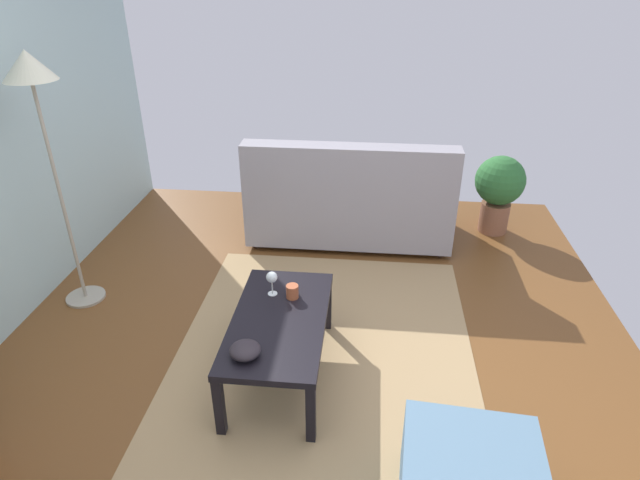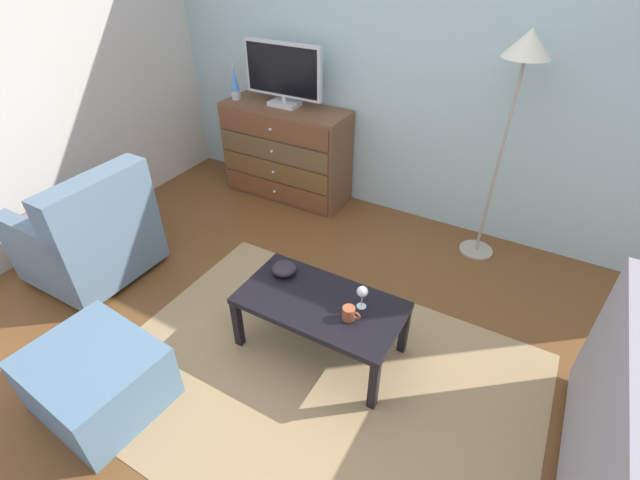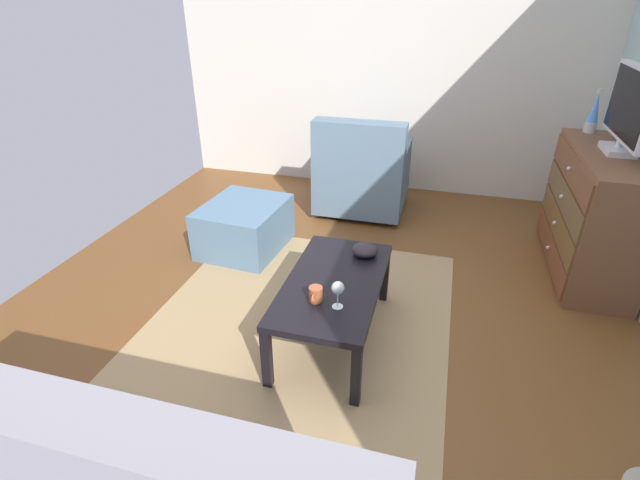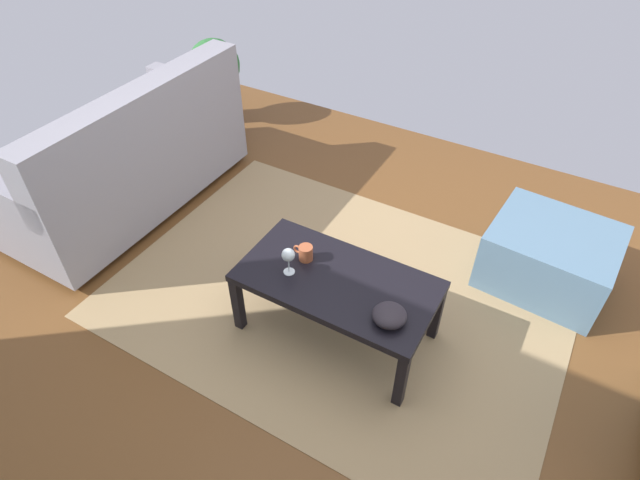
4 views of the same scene
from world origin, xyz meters
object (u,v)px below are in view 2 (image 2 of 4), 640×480
at_px(mug, 349,313).
at_px(bowl_decorative, 284,268).
at_px(wine_glass, 362,292).
at_px(armchair, 90,236).
at_px(standing_lamp, 522,69).
at_px(dresser, 286,153).
at_px(coffee_table, 320,307).
at_px(tv, 283,73).
at_px(lava_lamp, 235,84).
at_px(ottoman, 97,378).

height_order(mug, bowl_decorative, mug).
xyz_separation_m(wine_glass, bowl_decorative, (-0.58, 0.04, -0.08)).
bearing_deg(armchair, standing_lamp, 34.97).
relative_size(dresser, wine_glass, 7.96).
relative_size(dresser, coffee_table, 1.22).
distance_m(tv, lava_lamp, 0.54).
relative_size(dresser, bowl_decorative, 7.55).
bearing_deg(coffee_table, standing_lamp, 67.75).
height_order(lava_lamp, coffee_table, lava_lamp).
xyz_separation_m(coffee_table, bowl_decorative, (-0.34, 0.12, 0.09)).
distance_m(mug, armchair, 2.14).
bearing_deg(dresser, lava_lamp, -175.27).
bearing_deg(armchair, bowl_decorative, 11.54).
distance_m(lava_lamp, coffee_table, 2.54).
bearing_deg(coffee_table, mug, -11.86).
distance_m(bowl_decorative, standing_lamp, 2.07).
distance_m(dresser, wine_glass, 2.20).
bearing_deg(tv, bowl_decorative, -57.49).
relative_size(lava_lamp, mug, 2.89).
relative_size(coffee_table, standing_lamp, 0.58).
distance_m(coffee_table, bowl_decorative, 0.37).
height_order(dresser, coffee_table, dresser).
bearing_deg(wine_glass, coffee_table, -161.38).
relative_size(dresser, standing_lamp, 0.70).
bearing_deg(bowl_decorative, mug, -16.33).
xyz_separation_m(dresser, bowl_decorative, (0.97, -1.52, -0.01)).
relative_size(wine_glass, bowl_decorative, 0.95).
distance_m(tv, ottoman, 2.87).
bearing_deg(bowl_decorative, dresser, 122.62).
height_order(lava_lamp, ottoman, lava_lamp).
bearing_deg(mug, armchair, -175.80).
bearing_deg(standing_lamp, wine_glass, -105.18).
relative_size(tv, mug, 6.85).
distance_m(tv, mug, 2.43).
distance_m(wine_glass, ottoman, 1.61).
xyz_separation_m(wine_glass, armchair, (-2.16, -0.28, -0.16)).
bearing_deg(dresser, mug, -47.69).
xyz_separation_m(mug, armchair, (-2.13, -0.16, -0.09)).
height_order(wine_glass, bowl_decorative, wine_glass).
relative_size(tv, bowl_decorative, 4.72).
height_order(tv, bowl_decorative, tv).
height_order(lava_lamp, armchair, lava_lamp).
bearing_deg(wine_glass, dresser, 134.96).
bearing_deg(mug, lava_lamp, 141.43).
bearing_deg(lava_lamp, dresser, 4.73).
relative_size(tv, coffee_table, 0.76).
height_order(coffee_table, bowl_decorative, bowl_decorative).
height_order(tv, wine_glass, tv).
height_order(dresser, bowl_decorative, dresser).
height_order(dresser, standing_lamp, standing_lamp).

